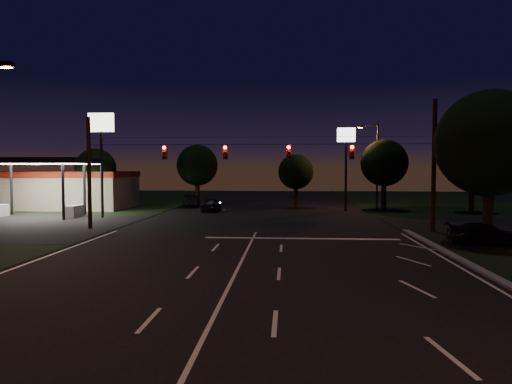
# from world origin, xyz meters

# --- Properties ---
(ground) EXTENTS (140.00, 140.00, 0.00)m
(ground) POSITION_xyz_m (0.00, 0.00, 0.00)
(ground) COLOR black
(ground) RESTS_ON ground
(center_line) EXTENTS (0.14, 40.00, 0.01)m
(center_line) POSITION_xyz_m (0.00, -6.00, 0.01)
(center_line) COLOR silver
(center_line) RESTS_ON ground
(stop_bar) EXTENTS (12.00, 0.50, 0.01)m
(stop_bar) POSITION_xyz_m (3.00, 11.50, 0.01)
(stop_bar) COLOR silver
(stop_bar) RESTS_ON ground
(utility_pole_right) EXTENTS (0.30, 0.30, 9.00)m
(utility_pole_right) POSITION_xyz_m (12.00, 15.00, 0.00)
(utility_pole_right) COLOR black
(utility_pole_right) RESTS_ON ground
(utility_pole_left) EXTENTS (0.28, 0.28, 8.00)m
(utility_pole_left) POSITION_xyz_m (-12.00, 15.00, 0.00)
(utility_pole_left) COLOR black
(utility_pole_left) RESTS_ON ground
(signal_span) EXTENTS (24.00, 0.40, 1.56)m
(signal_span) POSITION_xyz_m (-0.00, 14.96, 5.50)
(signal_span) COLOR black
(signal_span) RESTS_ON ground
(gas_station) EXTENTS (14.20, 16.10, 5.25)m
(gas_station) POSITION_xyz_m (-21.86, 30.39, 2.38)
(gas_station) COLOR gray
(gas_station) RESTS_ON ground
(pole_sign_left_near) EXTENTS (2.20, 0.30, 9.10)m
(pole_sign_left_near) POSITION_xyz_m (-14.00, 22.00, 6.98)
(pole_sign_left_near) COLOR black
(pole_sign_left_near) RESTS_ON ground
(pole_sign_right) EXTENTS (1.80, 0.30, 8.40)m
(pole_sign_right) POSITION_xyz_m (8.00, 30.00, 6.24)
(pole_sign_right) COLOR black
(pole_sign_right) RESTS_ON ground
(street_light_right_far) EXTENTS (2.20, 0.35, 9.00)m
(street_light_right_far) POSITION_xyz_m (11.24, 32.00, 5.24)
(street_light_right_far) COLOR black
(street_light_right_far) RESTS_ON ground
(tree_right_near) EXTENTS (6.00, 6.00, 8.76)m
(tree_right_near) POSITION_xyz_m (13.53, 10.17, 5.68)
(tree_right_near) COLOR black
(tree_right_near) RESTS_ON ground
(tree_far_a) EXTENTS (4.20, 4.20, 6.42)m
(tree_far_a) POSITION_xyz_m (-17.98, 30.12, 4.26)
(tree_far_a) COLOR black
(tree_far_a) RESTS_ON ground
(tree_far_b) EXTENTS (4.60, 4.60, 6.98)m
(tree_far_b) POSITION_xyz_m (-7.98, 34.13, 4.61)
(tree_far_b) COLOR black
(tree_far_b) RESTS_ON ground
(tree_far_c) EXTENTS (3.80, 3.80, 5.86)m
(tree_far_c) POSITION_xyz_m (3.02, 33.10, 3.90)
(tree_far_c) COLOR black
(tree_far_c) RESTS_ON ground
(tree_far_d) EXTENTS (4.80, 4.80, 7.30)m
(tree_far_d) POSITION_xyz_m (12.02, 31.13, 4.83)
(tree_far_d) COLOR black
(tree_far_d) RESTS_ON ground
(tree_far_e) EXTENTS (4.00, 4.00, 6.18)m
(tree_far_e) POSITION_xyz_m (20.02, 29.11, 4.11)
(tree_far_e) COLOR black
(tree_far_e) RESTS_ON ground
(car_oncoming_a) EXTENTS (1.67, 4.05, 1.37)m
(car_oncoming_a) POSITION_xyz_m (-5.53, 28.57, 0.69)
(car_oncoming_a) COLOR black
(car_oncoming_a) RESTS_ON ground
(car_oncoming_b) EXTENTS (2.59, 4.36, 1.36)m
(car_oncoming_b) POSITION_xyz_m (-9.00, 34.56, 0.68)
(car_oncoming_b) COLOR black
(car_oncoming_b) RESTS_ON ground
(car_cross) EXTENTS (4.25, 1.86, 1.22)m
(car_cross) POSITION_xyz_m (13.40, 10.00, 0.61)
(car_cross) COLOR black
(car_cross) RESTS_ON ground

